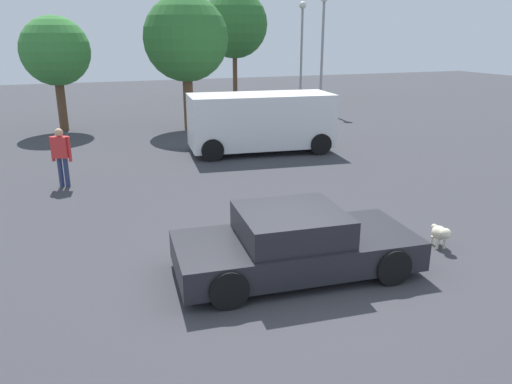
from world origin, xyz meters
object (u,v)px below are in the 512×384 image
(dog, at_px, (441,233))
(van_white, at_px, (261,121))
(light_post_near, at_px, (302,34))
(sedan_foreground, at_px, (294,244))
(pedestrian, at_px, (61,152))
(light_post_mid, at_px, (323,32))

(dog, distance_m, van_white, 9.18)
(dog, relative_size, light_post_near, 0.10)
(sedan_foreground, xyz_separation_m, van_white, (2.88, 9.06, 0.58))
(pedestrian, height_order, light_post_near, light_post_near)
(dog, xyz_separation_m, light_post_mid, (6.49, 17.41, 3.89))
(light_post_near, bearing_deg, sedan_foreground, -115.87)
(sedan_foreground, distance_m, van_white, 9.53)
(pedestrian, bearing_deg, dog, -111.13)
(sedan_foreground, relative_size, van_white, 0.83)
(pedestrian, xyz_separation_m, light_post_mid, (13.48, 10.34, 3.22))
(dog, relative_size, van_white, 0.12)
(van_white, bearing_deg, light_post_mid, 57.22)
(van_white, relative_size, light_post_near, 0.88)
(sedan_foreground, relative_size, dog, 7.04)
(light_post_mid, bearing_deg, dog, -110.44)
(light_post_mid, bearing_deg, light_post_near, 79.09)
(dog, bearing_deg, light_post_near, 174.59)
(pedestrian, bearing_deg, light_post_mid, -28.30)
(sedan_foreground, relative_size, pedestrian, 2.66)
(dog, height_order, van_white, van_white)
(pedestrian, bearing_deg, van_white, -48.65)
(van_white, height_order, light_post_mid, light_post_mid)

